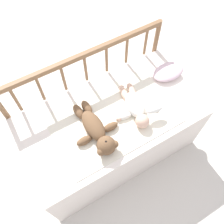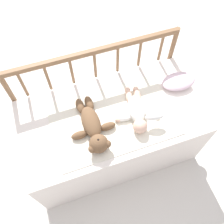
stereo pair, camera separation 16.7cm
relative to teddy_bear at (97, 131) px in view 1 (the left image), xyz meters
The scene contains 7 objects.
ground_plane 0.62m from the teddy_bear, 26.06° to the left, with size 12.00×12.00×0.00m, color silver.
crib_mattress 0.37m from the teddy_bear, 26.06° to the left, with size 1.29×0.68×0.55m.
crib_rail 0.46m from the teddy_bear, 70.54° to the left, with size 1.29×0.04×0.83m.
blanket 0.17m from the teddy_bear, 15.69° to the left, with size 0.85×0.53×0.01m.
teddy_bear is the anchor object (origin of this frame).
baby 0.32m from the teddy_bear, ahead, with size 0.31×0.39×0.11m.
small_pillow 0.73m from the teddy_bear, 13.41° to the left, with size 0.26×0.16×0.06m.
Camera 1 is at (-0.43, -0.74, 2.06)m, focal length 40.00 mm.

